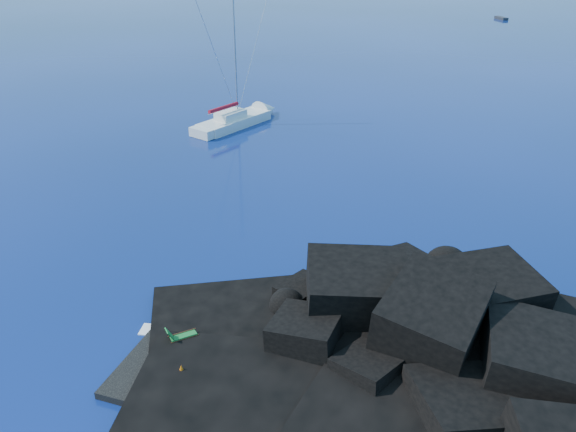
% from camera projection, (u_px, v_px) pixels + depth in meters
% --- Properties ---
extents(ground, '(400.00, 400.00, 0.00)m').
position_uv_depth(ground, '(119.00, 367.00, 25.29)').
color(ground, '#04183F').
rests_on(ground, ground).
extents(headland, '(24.00, 24.00, 3.60)m').
position_uv_depth(headland, '(415.00, 365.00, 25.37)').
color(headland, black).
rests_on(headland, ground).
extents(beach, '(9.08, 6.86, 0.70)m').
position_uv_depth(beach, '(218.00, 374.00, 24.85)').
color(beach, black).
rests_on(beach, ground).
extents(surf_foam, '(10.00, 8.00, 0.06)m').
position_uv_depth(surf_foam, '(256.00, 316.00, 28.68)').
color(surf_foam, white).
rests_on(surf_foam, ground).
extents(sailboat, '(7.98, 12.99, 13.68)m').
position_uv_depth(sailboat, '(235.00, 126.00, 57.41)').
color(sailboat, silver).
rests_on(sailboat, ground).
extents(deck_chair, '(1.46, 1.36, 0.96)m').
position_uv_depth(deck_chair, '(183.00, 332.00, 26.17)').
color(deck_chair, '#166327').
rests_on(deck_chair, beach).
extents(towel, '(2.13, 1.35, 0.05)m').
position_uv_depth(towel, '(199.00, 345.00, 26.09)').
color(towel, white).
rests_on(towel, beach).
extents(sunbather, '(1.80, 0.81, 0.23)m').
position_uv_depth(sunbather, '(199.00, 342.00, 26.03)').
color(sunbather, '#E69A79').
rests_on(sunbather, towel).
extents(marker_cone, '(0.43, 0.43, 0.53)m').
position_uv_depth(marker_cone, '(181.00, 370.00, 24.22)').
color(marker_cone, orange).
rests_on(marker_cone, beach).
extents(distant_boat_a, '(2.84, 4.38, 0.56)m').
position_uv_depth(distant_boat_a, '(501.00, 19.00, 131.61)').
color(distant_boat_a, '#26262B').
rests_on(distant_boat_a, ground).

